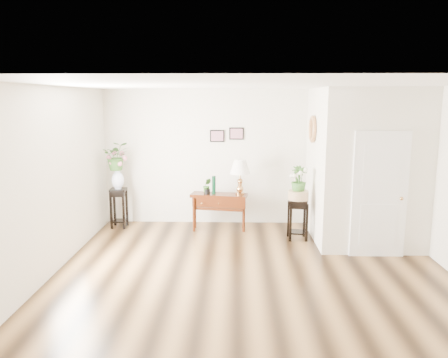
{
  "coord_description": "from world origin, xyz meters",
  "views": [
    {
      "loc": [
        -0.27,
        -6.29,
        2.6
      ],
      "look_at": [
        -0.47,
        1.3,
        1.21
      ],
      "focal_mm": 35.0,
      "sensor_mm": 36.0,
      "label": 1
    }
  ],
  "objects_px": {
    "table_lamp": "(240,177)",
    "plant_stand_b": "(298,219)",
    "console_table": "(219,212)",
    "plant_stand_a": "(119,208)"
  },
  "relations": [
    {
      "from": "console_table",
      "to": "table_lamp",
      "type": "relative_size",
      "value": 1.59
    },
    {
      "from": "plant_stand_b",
      "to": "plant_stand_a",
      "type": "bearing_deg",
      "value": 169.18
    },
    {
      "from": "console_table",
      "to": "plant_stand_a",
      "type": "bearing_deg",
      "value": -174.15
    },
    {
      "from": "console_table",
      "to": "table_lamp",
      "type": "distance_m",
      "value": 0.83
    },
    {
      "from": "console_table",
      "to": "plant_stand_b",
      "type": "height_order",
      "value": "plant_stand_b"
    },
    {
      "from": "table_lamp",
      "to": "plant_stand_b",
      "type": "xyz_separation_m",
      "value": [
        1.08,
        -0.55,
        -0.71
      ]
    },
    {
      "from": "table_lamp",
      "to": "plant_stand_b",
      "type": "distance_m",
      "value": 1.4
    },
    {
      "from": "plant_stand_a",
      "to": "plant_stand_b",
      "type": "distance_m",
      "value": 3.61
    },
    {
      "from": "plant_stand_a",
      "to": "plant_stand_b",
      "type": "xyz_separation_m",
      "value": [
        3.55,
        -0.68,
        -0.02
      ]
    },
    {
      "from": "console_table",
      "to": "plant_stand_b",
      "type": "bearing_deg",
      "value": -10.87
    }
  ]
}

